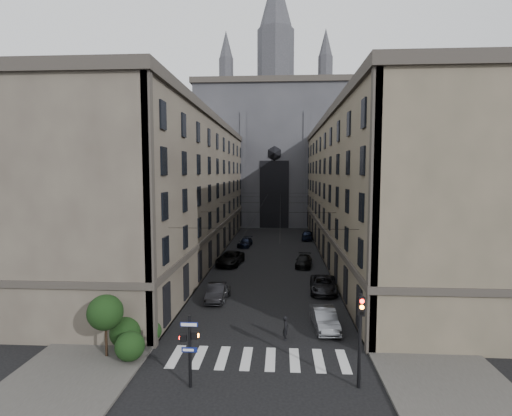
% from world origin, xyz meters
% --- Properties ---
extents(ground, '(260.00, 260.00, 0.00)m').
position_xyz_m(ground, '(0.00, 0.00, 0.00)').
color(ground, black).
rests_on(ground, ground).
extents(sidewalk_left, '(7.00, 80.00, 0.15)m').
position_xyz_m(sidewalk_left, '(-10.50, 36.00, 0.07)').
color(sidewalk_left, '#383533').
rests_on(sidewalk_left, ground).
extents(sidewalk_right, '(7.00, 80.00, 0.15)m').
position_xyz_m(sidewalk_right, '(10.50, 36.00, 0.07)').
color(sidewalk_right, '#383533').
rests_on(sidewalk_right, ground).
extents(zebra_crossing, '(11.00, 3.20, 0.01)m').
position_xyz_m(zebra_crossing, '(0.00, 5.00, 0.01)').
color(zebra_crossing, beige).
rests_on(zebra_crossing, ground).
extents(building_left, '(13.60, 60.60, 18.85)m').
position_xyz_m(building_left, '(-13.44, 36.00, 9.34)').
color(building_left, '#473E36').
rests_on(building_left, ground).
extents(building_right, '(13.60, 60.60, 18.85)m').
position_xyz_m(building_right, '(13.44, 36.00, 9.34)').
color(building_right, brown).
rests_on(building_right, ground).
extents(gothic_tower, '(35.00, 23.00, 58.00)m').
position_xyz_m(gothic_tower, '(0.00, 74.96, 17.80)').
color(gothic_tower, '#2D2D33').
rests_on(gothic_tower, ground).
extents(pedestrian_signal_left, '(1.02, 0.38, 4.00)m').
position_xyz_m(pedestrian_signal_left, '(-3.51, 1.50, 2.32)').
color(pedestrian_signal_left, black).
rests_on(pedestrian_signal_left, ground).
extents(traffic_light_right, '(0.34, 0.50, 5.20)m').
position_xyz_m(traffic_light_right, '(5.60, 1.92, 3.29)').
color(traffic_light_right, black).
rests_on(traffic_light_right, ground).
extents(shrub_cluster, '(3.90, 4.40, 3.90)m').
position_xyz_m(shrub_cluster, '(-8.72, 5.01, 1.80)').
color(shrub_cluster, black).
rests_on(shrub_cluster, sidewalk_left).
extents(tram_wires, '(14.00, 60.00, 0.43)m').
position_xyz_m(tram_wires, '(0.00, 35.63, 7.25)').
color(tram_wires, black).
rests_on(tram_wires, ground).
extents(car_left_near, '(1.82, 3.88, 1.28)m').
position_xyz_m(car_left_near, '(-4.20, 16.55, 0.64)').
color(car_left_near, slate).
rests_on(car_left_near, ground).
extents(car_left_midnear, '(1.76, 4.57, 1.49)m').
position_xyz_m(car_left_midnear, '(-4.48, 16.16, 0.74)').
color(car_left_midnear, black).
rests_on(car_left_midnear, ground).
extents(car_left_midfar, '(3.38, 6.17, 1.64)m').
position_xyz_m(car_left_midfar, '(-4.98, 30.19, 0.82)').
color(car_left_midfar, black).
rests_on(car_left_midfar, ground).
extents(car_left_far, '(2.29, 4.71, 1.32)m').
position_xyz_m(car_left_far, '(-4.20, 42.61, 0.66)').
color(car_left_far, black).
rests_on(car_left_far, ground).
extents(car_right_near, '(1.94, 4.73, 1.53)m').
position_xyz_m(car_right_near, '(4.65, 10.07, 0.76)').
color(car_right_near, slate).
rests_on(car_right_near, ground).
extents(car_right_midnear, '(2.84, 5.58, 1.51)m').
position_xyz_m(car_right_midnear, '(5.52, 19.30, 0.75)').
color(car_right_midnear, black).
rests_on(car_right_midnear, ground).
extents(car_right_midfar, '(2.45, 4.84, 1.35)m').
position_xyz_m(car_right_midfar, '(4.22, 29.83, 0.67)').
color(car_right_midfar, black).
rests_on(car_right_midfar, ground).
extents(car_right_far, '(2.29, 4.79, 1.58)m').
position_xyz_m(car_right_far, '(5.94, 49.41, 0.79)').
color(car_right_far, black).
rests_on(car_right_far, ground).
extents(pedestrian, '(0.51, 0.67, 1.66)m').
position_xyz_m(pedestrian, '(1.73, 8.00, 0.83)').
color(pedestrian, black).
rests_on(pedestrian, ground).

